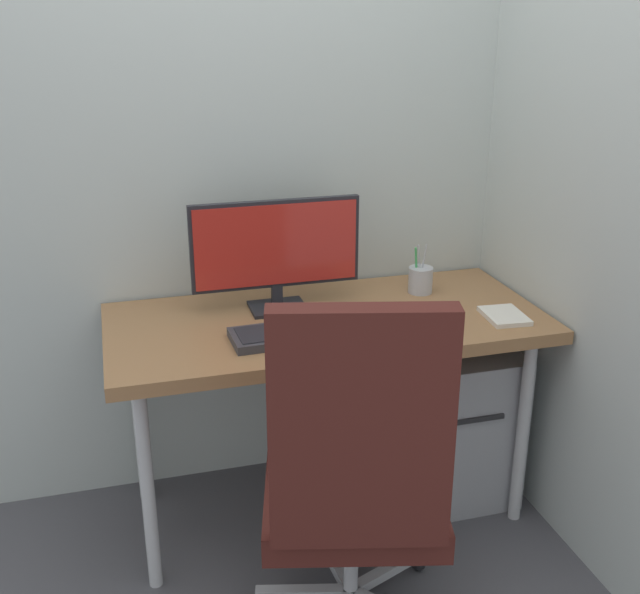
{
  "coord_description": "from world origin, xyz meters",
  "views": [
    {
      "loc": [
        -0.66,
        -2.27,
        1.72
      ],
      "look_at": [
        -0.04,
        -0.07,
        0.85
      ],
      "focal_mm": 43.07,
      "sensor_mm": 36.0,
      "label": 1
    }
  ],
  "objects_px": {
    "mouse": "(405,317)",
    "notebook": "(504,316)",
    "monitor": "(276,249)",
    "keyboard": "(307,331)",
    "pen_holder": "(420,280)",
    "office_chair": "(356,476)",
    "filing_cabinet": "(443,417)"
  },
  "relations": [
    {
      "from": "keyboard",
      "to": "notebook",
      "type": "xyz_separation_m",
      "value": [
        0.67,
        -0.04,
        -0.01
      ]
    },
    {
      "from": "keyboard",
      "to": "notebook",
      "type": "height_order",
      "value": "keyboard"
    },
    {
      "from": "filing_cabinet",
      "to": "monitor",
      "type": "xyz_separation_m",
      "value": [
        -0.6,
        0.11,
        0.67
      ]
    },
    {
      "from": "pen_holder",
      "to": "notebook",
      "type": "xyz_separation_m",
      "value": [
        0.17,
        -0.31,
        -0.04
      ]
    },
    {
      "from": "mouse",
      "to": "notebook",
      "type": "relative_size",
      "value": 0.62
    },
    {
      "from": "monitor",
      "to": "notebook",
      "type": "bearing_deg",
      "value": -22.6
    },
    {
      "from": "keyboard",
      "to": "pen_holder",
      "type": "relative_size",
      "value": 2.68
    },
    {
      "from": "mouse",
      "to": "pen_holder",
      "type": "distance_m",
      "value": 0.3
    },
    {
      "from": "filing_cabinet",
      "to": "monitor",
      "type": "distance_m",
      "value": 0.91
    },
    {
      "from": "monitor",
      "to": "mouse",
      "type": "height_order",
      "value": "monitor"
    },
    {
      "from": "monitor",
      "to": "notebook",
      "type": "distance_m",
      "value": 0.79
    },
    {
      "from": "office_chair",
      "to": "filing_cabinet",
      "type": "distance_m",
      "value": 0.88
    },
    {
      "from": "keyboard",
      "to": "mouse",
      "type": "relative_size",
      "value": 4.61
    },
    {
      "from": "filing_cabinet",
      "to": "notebook",
      "type": "height_order",
      "value": "notebook"
    },
    {
      "from": "monitor",
      "to": "keyboard",
      "type": "xyz_separation_m",
      "value": [
        0.04,
        -0.26,
        -0.2
      ]
    },
    {
      "from": "keyboard",
      "to": "mouse",
      "type": "bearing_deg",
      "value": 2.43
    },
    {
      "from": "notebook",
      "to": "office_chair",
      "type": "bearing_deg",
      "value": -141.42
    },
    {
      "from": "office_chair",
      "to": "monitor",
      "type": "xyz_separation_m",
      "value": [
        -0.04,
        0.75,
        0.41
      ]
    },
    {
      "from": "office_chair",
      "to": "mouse",
      "type": "height_order",
      "value": "office_chair"
    },
    {
      "from": "monitor",
      "to": "pen_holder",
      "type": "relative_size",
      "value": 3.17
    },
    {
      "from": "pen_holder",
      "to": "monitor",
      "type": "bearing_deg",
      "value": -178.69
    },
    {
      "from": "pen_holder",
      "to": "notebook",
      "type": "distance_m",
      "value": 0.35
    },
    {
      "from": "keyboard",
      "to": "mouse",
      "type": "distance_m",
      "value": 0.34
    },
    {
      "from": "keyboard",
      "to": "pen_holder",
      "type": "distance_m",
      "value": 0.56
    },
    {
      "from": "filing_cabinet",
      "to": "office_chair",
      "type": "bearing_deg",
      "value": -131.16
    },
    {
      "from": "mouse",
      "to": "monitor",
      "type": "bearing_deg",
      "value": 147.22
    },
    {
      "from": "mouse",
      "to": "keyboard",
      "type": "bearing_deg",
      "value": -177.16
    },
    {
      "from": "office_chair",
      "to": "monitor",
      "type": "bearing_deg",
      "value": 93.15
    },
    {
      "from": "keyboard",
      "to": "monitor",
      "type": "bearing_deg",
      "value": 98.29
    },
    {
      "from": "keyboard",
      "to": "pen_holder",
      "type": "height_order",
      "value": "pen_holder"
    },
    {
      "from": "office_chair",
      "to": "notebook",
      "type": "distance_m",
      "value": 0.83
    },
    {
      "from": "pen_holder",
      "to": "office_chair",
      "type": "bearing_deg",
      "value": -122.92
    }
  ]
}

